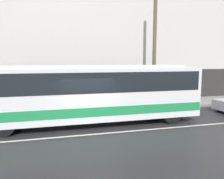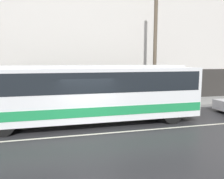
{
  "view_description": "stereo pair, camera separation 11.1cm",
  "coord_description": "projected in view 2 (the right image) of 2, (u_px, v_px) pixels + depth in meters",
  "views": [
    {
      "loc": [
        -1.47,
        -9.5,
        3.31
      ],
      "look_at": [
        1.5,
        1.83,
        1.79
      ],
      "focal_mm": 35.0,
      "sensor_mm": 36.0,
      "label": 1
    },
    {
      "loc": [
        -1.36,
        -9.53,
        3.31
      ],
      "look_at": [
        1.5,
        1.83,
        1.79
      ],
      "focal_mm": 35.0,
      "sensor_mm": 36.0,
      "label": 2
    }
  ],
  "objects": [
    {
      "name": "transit_bus",
      "position": [
        84.0,
        91.0,
        11.45
      ],
      "size": [
        12.31,
        2.59,
        3.09
      ],
      "color": "white",
      "rests_on": "ground_plane"
    },
    {
      "name": "lane_stripe",
      "position": [
        90.0,
        134.0,
        9.92
      ],
      "size": [
        54.0,
        0.14,
        0.01
      ],
      "color": "beige",
      "rests_on": "ground_plane"
    },
    {
      "name": "building_facade",
      "position": [
        75.0,
        38.0,
        16.26
      ],
      "size": [
        60.0,
        0.35,
        10.49
      ],
      "color": "silver",
      "rests_on": "ground_plane"
    },
    {
      "name": "utility_pole_near",
      "position": [
        155.0,
        45.0,
        15.13
      ],
      "size": [
        0.25,
        0.25,
        8.58
      ],
      "color": "brown",
      "rests_on": "sidewalk"
    },
    {
      "name": "sidewalk",
      "position": [
        78.0,
        108.0,
        15.26
      ],
      "size": [
        60.0,
        3.13,
        0.16
      ],
      "color": "gray",
      "rests_on": "ground_plane"
    },
    {
      "name": "ground_plane",
      "position": [
        90.0,
        135.0,
        9.92
      ],
      "size": [
        60.0,
        60.0,
        0.0
      ],
      "primitive_type": "plane",
      "color": "#262628"
    }
  ]
}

